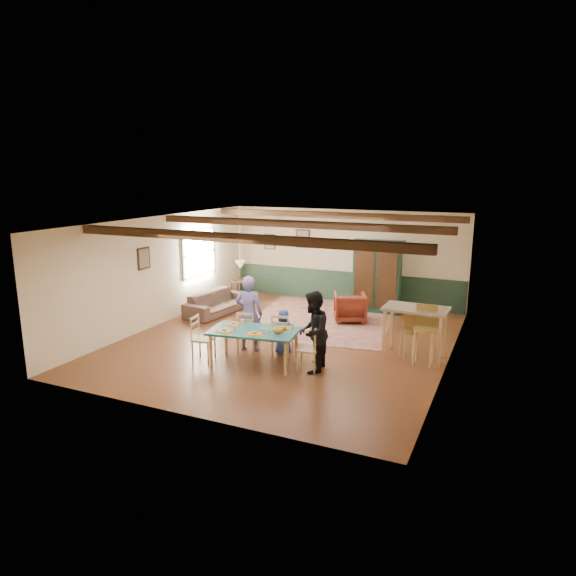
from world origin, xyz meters
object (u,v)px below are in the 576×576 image
at_px(dining_chair_end_left, 203,338).
at_px(cat, 278,330).
at_px(dining_table, 254,347).
at_px(armoire, 377,276).
at_px(bar_stool_left, 409,337).
at_px(table_lamp, 240,270).
at_px(dining_chair_far_right, 282,334).
at_px(sofa, 217,303).
at_px(dining_chair_end_right, 308,348).
at_px(counter_table, 414,333).
at_px(dining_chair_far_left, 248,331).
at_px(armchair, 350,307).
at_px(bar_stool_right, 424,336).
at_px(end_table, 241,290).
at_px(person_woman, 313,332).
at_px(person_man, 249,313).
at_px(person_child, 284,332).

relative_size(dining_chair_end_left, cat, 2.64).
relative_size(dining_table, dining_chair_end_left, 1.89).
height_order(armoire, bar_stool_left, armoire).
distance_m(cat, table_lamp, 5.64).
xyz_separation_m(dining_chair_far_right, sofa, (-2.97, 2.23, -0.16)).
xyz_separation_m(dining_chair_end_right, counter_table, (1.73, 1.56, 0.08)).
distance_m(dining_table, table_lamp, 5.35).
bearing_deg(dining_chair_far_left, table_lamp, -66.76).
height_order(armchair, sofa, armchair).
relative_size(dining_chair_end_left, bar_stool_right, 0.75).
xyz_separation_m(dining_chair_end_right, bar_stool_right, (1.98, 1.19, 0.15)).
height_order(sofa, end_table, end_table).
height_order(dining_chair_end_left, dining_chair_end_right, same).
bearing_deg(dining_chair_end_left, end_table, 12.53).
distance_m(sofa, end_table, 1.56).
xyz_separation_m(cat, bar_stool_left, (2.22, 1.52, -0.30)).
distance_m(dining_table, dining_chair_end_left, 1.10).
bearing_deg(armchair, dining_chair_far_left, 44.62).
bearing_deg(cat, person_woman, 8.13).
bearing_deg(bar_stool_right, dining_chair_far_right, -168.48).
distance_m(person_woman, sofa, 4.79).
height_order(table_lamp, bar_stool_left, table_lamp).
distance_m(dining_chair_far_left, armchair, 3.33).
height_order(end_table, bar_stool_right, bar_stool_right).
bearing_deg(person_man, person_child, -180.00).
distance_m(end_table, bar_stool_right, 6.70).
bearing_deg(counter_table, dining_chair_end_left, -154.34).
bearing_deg(armchair, cat, 63.02).
distance_m(dining_table, person_man, 0.97).
relative_size(person_man, end_table, 2.64).
height_order(person_child, counter_table, counter_table).
xyz_separation_m(sofa, table_lamp, (-0.15, 1.55, 0.61)).
bearing_deg(counter_table, bar_stool_right, -55.81).
bearing_deg(person_woman, armchair, 177.76).
bearing_deg(armchair, dining_chair_end_left, 41.13).
bearing_deg(person_woman, person_man, -115.87).
height_order(person_child, armchair, person_child).
xyz_separation_m(person_man, armoire, (1.66, 4.22, 0.16)).
bearing_deg(bar_stool_left, table_lamp, 158.89).
height_order(dining_chair_far_right, dining_chair_end_left, same).
xyz_separation_m(armoire, table_lamp, (-4.01, -0.41, -0.07)).
relative_size(person_man, cat, 4.79).
bearing_deg(counter_table, dining_chair_far_right, -158.71).
distance_m(dining_chair_end_right, table_lamp, 5.87).
relative_size(dining_chair_end_right, armchair, 1.11).
height_order(dining_chair_end_right, person_child, person_child).
bearing_deg(dining_chair_far_left, armchair, -120.88).
bearing_deg(armchair, person_child, 56.68).
xyz_separation_m(cat, sofa, (-3.22, 2.98, -0.50)).
bearing_deg(dining_chair_end_left, armchair, -34.36).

